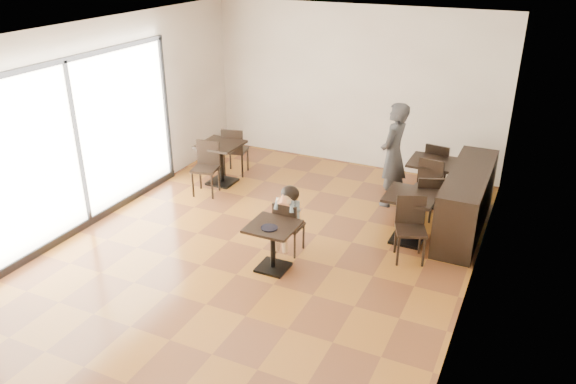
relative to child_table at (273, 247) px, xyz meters
The scene contains 23 objects.
floor 0.67m from the child_table, 133.84° to the left, with size 6.00×8.00×0.01m, color brown.
ceiling 2.91m from the child_table, 133.84° to the left, with size 6.00×8.00×0.01m, color silver.
wall_back 4.61m from the child_table, 95.15° to the left, with size 6.00×0.01×3.20m, color silver.
wall_front 3.82m from the child_table, 96.33° to the right, with size 6.00×0.01×3.20m, color silver.
wall_left 3.64m from the child_table, behind, with size 0.01×8.00×3.20m, color silver.
wall_right 2.92m from the child_table, ahead, with size 0.01×8.00×3.20m, color silver.
storefront_window 3.53m from the child_table, behind, with size 0.04×4.50×2.60m, color white.
child_table is the anchor object (origin of this frame).
child_chair 0.55m from the child_table, 90.00° to the left, with size 0.38×0.38×0.84m, color black, non-canonical shape.
child 0.58m from the child_table, 90.00° to the left, with size 0.38×0.53×1.06m, color slate, non-canonical shape.
plate 0.37m from the child_table, 90.00° to the right, with size 0.24×0.24×0.01m, color black.
pizza_slice 0.67m from the child_table, 90.00° to the left, with size 0.25×0.19×0.06m, color #E5C782, non-canonical shape.
adult_patron 3.03m from the child_table, 72.29° to the left, with size 0.67×0.44×1.84m, color #343439.
cafe_table_mid 2.23m from the child_table, 46.80° to the left, with size 0.75×0.75×0.79m, color black, non-canonical shape.
cafe_table_left 3.26m from the child_table, 134.27° to the left, with size 0.76×0.76×0.81m, color black, non-canonical shape.
cafe_table_back 3.48m from the child_table, 64.07° to the left, with size 0.76×0.76×0.80m, color black, non-canonical shape.
chair_mid_a 2.76m from the child_table, 52.21° to the left, with size 0.43×0.43×0.95m, color black, non-canonical shape.
chair_mid_b 2.01m from the child_table, 32.55° to the left, with size 0.43×0.43×0.95m, color black, non-canonical shape.
chair_left_a 3.67m from the child_table, 128.26° to the left, with size 0.44×0.44×0.97m, color black, non-canonical shape.
chair_left_b 2.89m from the child_table, 141.90° to the left, with size 0.44×0.44×0.97m, color black, non-canonical shape.
chair_back_a 4.00m from the child_table, 67.11° to the left, with size 0.43×0.43×0.97m, color black, non-canonical shape.
chair_back_b 3.02m from the child_table, 58.95° to the left, with size 0.43×0.43×0.97m, color black, non-canonical shape.
service_counter 3.31m from the child_table, 46.99° to the left, with size 0.60×2.40×1.00m, color black.
Camera 1 is at (3.53, -6.54, 4.34)m, focal length 35.00 mm.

